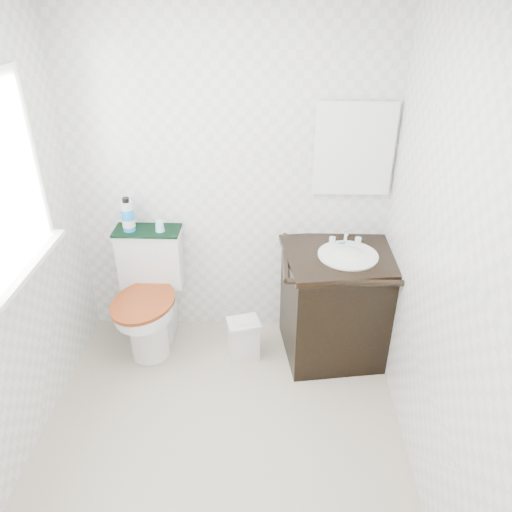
# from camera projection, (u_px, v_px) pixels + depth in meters

# --- Properties ---
(floor) EXTENTS (2.40, 2.40, 0.00)m
(floor) POSITION_uv_depth(u_px,v_px,m) (220.00, 446.00, 2.97)
(floor) COLOR #A89D87
(floor) RESTS_ON ground
(wall_back) EXTENTS (2.40, 0.00, 2.40)m
(wall_back) POSITION_uv_depth(u_px,v_px,m) (230.00, 183.00, 3.42)
(wall_back) COLOR white
(wall_back) RESTS_ON ground
(wall_front) EXTENTS (2.40, 0.00, 2.40)m
(wall_front) POSITION_uv_depth(u_px,v_px,m) (162.00, 510.00, 1.33)
(wall_front) COLOR white
(wall_front) RESTS_ON ground
(wall_right) EXTENTS (0.00, 2.40, 2.40)m
(wall_right) POSITION_uv_depth(u_px,v_px,m) (444.00, 278.00, 2.34)
(wall_right) COLOR white
(wall_right) RESTS_ON ground
(mirror) EXTENTS (0.50, 0.02, 0.60)m
(mirror) POSITION_uv_depth(u_px,v_px,m) (354.00, 149.00, 3.25)
(mirror) COLOR silver
(mirror) RESTS_ON wall_back
(toilet) EXTENTS (0.50, 0.68, 0.87)m
(toilet) POSITION_uv_depth(u_px,v_px,m) (150.00, 300.00, 3.63)
(toilet) COLOR white
(toilet) RESTS_ON floor
(vanity) EXTENTS (0.85, 0.76, 0.92)m
(vanity) POSITION_uv_depth(u_px,v_px,m) (338.00, 301.00, 3.52)
(vanity) COLOR black
(vanity) RESTS_ON floor
(trash_bin) EXTENTS (0.26, 0.23, 0.32)m
(trash_bin) POSITION_uv_depth(u_px,v_px,m) (244.00, 339.00, 3.58)
(trash_bin) COLOR silver
(trash_bin) RESTS_ON floor
(towel) EXTENTS (0.46, 0.22, 0.02)m
(towel) POSITION_uv_depth(u_px,v_px,m) (147.00, 230.00, 3.50)
(towel) COLOR black
(towel) RESTS_ON toilet
(mouthwash_bottle) EXTENTS (0.09, 0.09, 0.24)m
(mouthwash_bottle) POSITION_uv_depth(u_px,v_px,m) (128.00, 216.00, 3.42)
(mouthwash_bottle) COLOR blue
(mouthwash_bottle) RESTS_ON towel
(cup) EXTENTS (0.06, 0.06, 0.08)m
(cup) POSITION_uv_depth(u_px,v_px,m) (160.00, 226.00, 3.45)
(cup) COLOR #92D5EF
(cup) RESTS_ON towel
(soap_bar) EXTENTS (0.06, 0.04, 0.02)m
(soap_bar) POSITION_uv_depth(u_px,v_px,m) (342.00, 244.00, 3.43)
(soap_bar) COLOR teal
(soap_bar) RESTS_ON vanity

